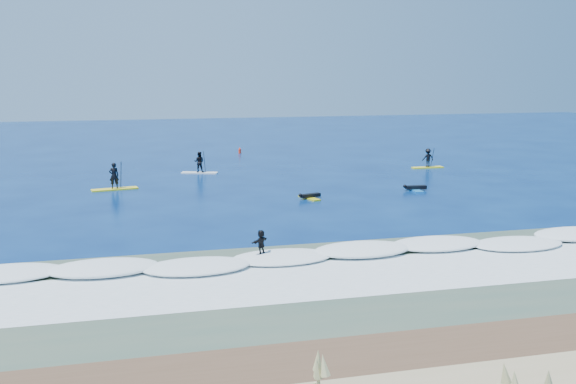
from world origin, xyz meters
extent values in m
plane|color=#041B4D|center=(0.00, 0.00, 0.00)|extent=(160.00, 160.00, 0.00)
cube|color=#523926|center=(0.00, -21.50, 0.00)|extent=(90.00, 5.00, 0.08)
cube|color=#3D5343|center=(0.00, -14.00, 0.01)|extent=(90.00, 13.00, 0.01)
cube|color=white|center=(0.00, -10.00, 0.00)|extent=(40.00, 6.00, 0.30)
cube|color=silver|center=(0.00, -13.00, 0.00)|extent=(34.00, 5.00, 0.02)
cube|color=yellow|center=(-10.93, 10.35, 0.06)|extent=(3.43, 1.45, 0.11)
imported|color=black|center=(-10.93, 10.35, 1.07)|extent=(0.77, 0.58, 1.91)
cylinder|color=black|center=(-10.44, 10.44, 1.00)|extent=(0.19, 0.76, 2.23)
cube|color=black|center=(-10.44, 10.44, -0.06)|extent=(0.13, 0.03, 0.33)
cube|color=white|center=(-4.04, 16.56, 0.05)|extent=(3.15, 1.71, 0.10)
imported|color=black|center=(-4.04, 16.56, 0.99)|extent=(1.03, 0.91, 1.77)
cylinder|color=black|center=(-3.60, 16.41, 0.92)|extent=(0.27, 0.68, 2.06)
cube|color=black|center=(-3.60, 16.41, -0.05)|extent=(0.12, 0.03, 0.31)
cube|color=yellow|center=(16.28, 14.75, 0.05)|extent=(2.90, 0.76, 0.10)
imported|color=black|center=(16.28, 14.75, 0.93)|extent=(1.08, 0.63, 1.66)
cylinder|color=black|center=(16.71, 14.75, 0.87)|extent=(0.05, 0.67, 1.94)
cube|color=black|center=(16.71, 14.75, -0.05)|extent=(0.12, 0.03, 0.29)
cube|color=yellow|center=(2.12, 3.72, 0.05)|extent=(1.13, 2.18, 0.10)
cube|color=black|center=(2.21, 3.75, 0.22)|extent=(1.50, 0.78, 0.24)
sphere|color=black|center=(1.43, 3.51, 0.32)|extent=(0.24, 0.24, 0.24)
cube|color=blue|center=(10.46, 4.87, 0.05)|extent=(0.73, 2.26, 0.11)
cube|color=black|center=(10.57, 4.86, 0.23)|extent=(1.56, 0.50, 0.25)
sphere|color=black|center=(9.70, 4.91, 0.34)|extent=(0.25, 0.25, 0.25)
cube|color=silver|center=(-3.92, -9.56, 0.20)|extent=(1.61, 1.48, 0.09)
imported|color=black|center=(-3.92, -9.56, 0.82)|extent=(1.03, 0.96, 1.16)
cylinder|color=#FF3016|center=(1.50, 28.84, 0.23)|extent=(0.29, 0.29, 0.46)
cone|color=#FF3016|center=(1.50, 28.84, 0.57)|extent=(0.21, 0.21, 0.23)
camera|label=1|loc=(-9.54, -37.80, 8.67)|focal=40.00mm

